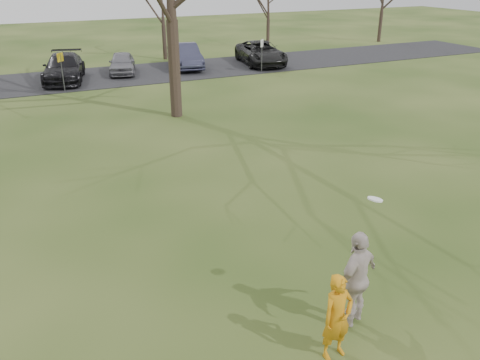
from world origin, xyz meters
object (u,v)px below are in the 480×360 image
object	(u,v)px
car_5	(185,56)
catching_play	(357,278)
car_6	(261,53)
player_defender	(337,317)
car_3	(64,68)
car_4	(122,63)

from	to	relation	value
car_5	catching_play	distance (m)	26.22
car_6	catching_play	bearing A→B (deg)	-103.38
player_defender	car_6	size ratio (longest dim) A/B	0.30
car_5	car_3	bearing A→B (deg)	-165.76
car_4	car_5	bearing A→B (deg)	15.66
car_3	catching_play	xyz separation A→B (m)	(2.07, -24.80, 0.25)
car_5	player_defender	bearing A→B (deg)	-95.56
player_defender	car_5	xyz separation A→B (m)	(6.48, 26.12, 0.00)
car_4	car_5	size ratio (longest dim) A/B	0.81
player_defender	car_5	distance (m)	26.91
car_3	player_defender	bearing A→B (deg)	-74.29
player_defender	catching_play	distance (m)	0.98
car_3	car_5	distance (m)	7.80
car_3	car_4	world-z (taller)	car_3
car_5	catching_play	size ratio (longest dim) A/B	1.87
car_4	car_3	bearing A→B (deg)	-153.39
car_5	car_6	xyz separation A→B (m)	(5.14, -0.94, -0.02)
car_6	car_3	bearing A→B (deg)	-170.31
car_4	car_6	distance (m)	9.37
player_defender	car_6	bearing A→B (deg)	62.28
catching_play	car_3	bearing A→B (deg)	94.77
car_5	catching_play	xyz separation A→B (m)	(-5.69, -25.59, 0.24)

